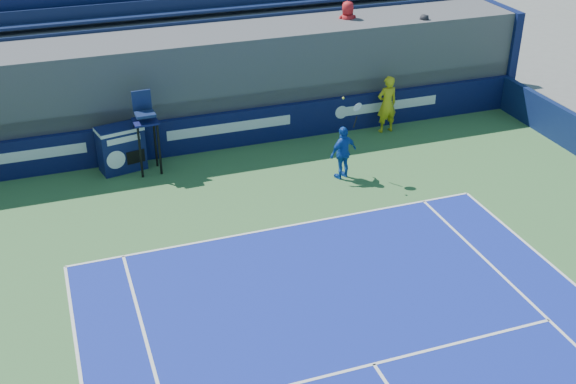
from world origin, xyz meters
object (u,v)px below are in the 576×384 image
object	(u,v)px
ball_person	(387,104)
tennis_player	(343,152)
umpire_chair	(145,124)
match_clock	(121,147)

from	to	relation	value
ball_person	tennis_player	distance (m)	3.73
ball_person	umpire_chair	distance (m)	7.96
umpire_chair	tennis_player	size ratio (longest dim) A/B	0.96
umpire_chair	tennis_player	world-z (taller)	tennis_player
match_clock	tennis_player	bearing A→B (deg)	-23.87
match_clock	ball_person	bearing A→B (deg)	-0.34
ball_person	match_clock	distance (m)	8.66
ball_person	umpire_chair	size ratio (longest dim) A/B	0.78
match_clock	umpire_chair	size ratio (longest dim) A/B	0.58
match_clock	tennis_player	distance (m)	6.56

